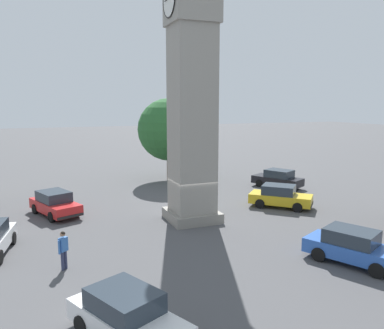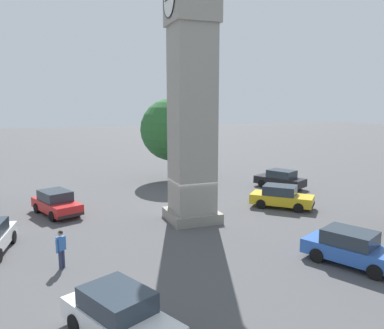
{
  "view_description": "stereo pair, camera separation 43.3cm",
  "coord_description": "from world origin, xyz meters",
  "views": [
    {
      "loc": [
        -20.7,
        8.24,
        6.99
      ],
      "look_at": [
        0.0,
        0.0,
        3.42
      ],
      "focal_mm": 35.56,
      "sensor_mm": 36.0,
      "label": 1
    },
    {
      "loc": [
        -20.85,
        7.84,
        6.99
      ],
      "look_at": [
        0.0,
        0.0,
        3.42
      ],
      "focal_mm": 35.56,
      "sensor_mm": 36.0,
      "label": 2
    }
  ],
  "objects": [
    {
      "name": "car_white_side",
      "position": [
        5.76,
        -10.06,
        0.76
      ],
      "size": [
        4.44,
        3.38,
        1.53
      ],
      "color": "black",
      "rests_on": "ground"
    },
    {
      "name": "pedestrian",
      "position": [
        -4.46,
        7.64,
        1.01
      ],
      "size": [
        0.42,
        0.43,
        1.69
      ],
      "color": "#2D3351",
      "rests_on": "ground"
    },
    {
      "name": "tree",
      "position": [
        12.33,
        -2.64,
        4.65
      ],
      "size": [
        5.68,
        5.68,
        7.5
      ],
      "color": "brown",
      "rests_on": "ground"
    },
    {
      "name": "car_black_far",
      "position": [
        -10.3,
        6.18,
        0.76
      ],
      "size": [
        4.45,
        3.29,
        1.53
      ],
      "color": "white",
      "rests_on": "ground"
    },
    {
      "name": "car_silver_kerb",
      "position": [
        -8.52,
        -4.26,
        0.76
      ],
      "size": [
        4.45,
        3.31,
        1.53
      ],
      "color": "#2D5BB7",
      "rests_on": "ground"
    },
    {
      "name": "clock_tower",
      "position": [
        0.0,
        0.0,
        11.73
      ],
      "size": [
        3.53,
        3.53,
        20.08
      ],
      "color": "gray",
      "rests_on": "ground"
    },
    {
      "name": "car_red_corner",
      "position": [
        4.15,
        7.67,
        0.76
      ],
      "size": [
        4.46,
        3.12,
        1.53
      ],
      "color": "red",
      "rests_on": "ground"
    },
    {
      "name": "car_blue_kerb",
      "position": [
        0.49,
        -6.66,
        0.76
      ],
      "size": [
        4.08,
        4.14,
        1.53
      ],
      "color": "gold",
      "rests_on": "ground"
    },
    {
      "name": "ground_plane",
      "position": [
        0.0,
        0.0,
        0.0
      ],
      "size": [
        200.0,
        200.0,
        0.0
      ],
      "primitive_type": "plane",
      "color": "#4C4C4F"
    }
  ]
}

